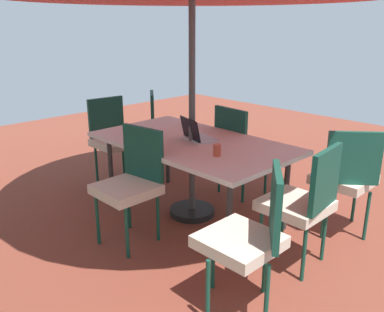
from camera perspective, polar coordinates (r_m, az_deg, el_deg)
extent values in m
cube|color=brown|center=(4.12, 0.00, -8.15)|extent=(10.00, 10.00, 0.02)
cube|color=silver|center=(3.85, 0.00, 1.86)|extent=(1.91, 1.08, 0.04)
cylinder|color=#333333|center=(3.78, 12.92, -5.00)|extent=(0.05, 0.05, 0.72)
cylinder|color=#333333|center=(4.78, -3.43, 0.38)|extent=(0.05, 0.05, 0.72)
cylinder|color=#333333|center=(3.21, 5.17, -8.97)|extent=(0.05, 0.05, 0.72)
cylinder|color=#333333|center=(4.34, -11.21, -1.84)|extent=(0.05, 0.05, 0.72)
cylinder|color=#4C4C4C|center=(3.74, 0.00, 8.59)|extent=(0.06, 0.06, 2.39)
cylinder|color=black|center=(4.10, 0.00, -7.65)|extent=(0.44, 0.44, 0.06)
cube|color=beige|center=(3.87, 20.26, -3.05)|extent=(0.46, 0.46, 0.08)
cube|color=#144738|center=(3.60, 21.55, -0.32)|extent=(0.36, 0.32, 0.45)
cylinder|color=#144738|center=(4.18, 21.64, -5.58)|extent=(0.03, 0.03, 0.45)
cylinder|color=#144738|center=(4.09, 16.78, -5.57)|extent=(0.03, 0.03, 0.45)
cylinder|color=#144738|center=(3.87, 23.09, -7.71)|extent=(0.03, 0.03, 0.45)
cylinder|color=#144738|center=(3.77, 17.85, -7.77)|extent=(0.03, 0.03, 0.45)
cube|color=beige|center=(4.47, 7.14, 0.76)|extent=(0.46, 0.46, 0.08)
cube|color=#144738|center=(4.25, 5.34, 3.63)|extent=(0.44, 0.07, 0.45)
cylinder|color=#144738|center=(4.57, 10.21, -2.50)|extent=(0.03, 0.03, 0.45)
cylinder|color=#144738|center=(4.79, 6.93, -1.35)|extent=(0.03, 0.03, 0.45)
cylinder|color=#144738|center=(4.32, 7.11, -3.61)|extent=(0.03, 0.03, 0.45)
cylinder|color=#144738|center=(4.55, 3.81, -2.34)|extent=(0.03, 0.03, 0.45)
cube|color=beige|center=(3.46, -9.09, -4.59)|extent=(0.46, 0.46, 0.08)
cube|color=#144738|center=(3.51, -6.80, 0.42)|extent=(0.44, 0.10, 0.45)
cylinder|color=#144738|center=(3.60, -12.98, -8.61)|extent=(0.03, 0.03, 0.45)
cylinder|color=#144738|center=(3.35, -9.02, -10.46)|extent=(0.03, 0.03, 0.45)
cylinder|color=#144738|center=(3.80, -8.76, -6.79)|extent=(0.03, 0.03, 0.45)
cylinder|color=#144738|center=(3.57, -4.76, -8.37)|extent=(0.03, 0.03, 0.45)
cube|color=beige|center=(3.23, 14.12, -6.65)|extent=(0.46, 0.46, 0.08)
cube|color=#144738|center=(3.06, 18.03, -3.08)|extent=(0.09, 0.44, 0.45)
cylinder|color=#144738|center=(3.56, 12.46, -8.82)|extent=(0.03, 0.03, 0.45)
cylinder|color=#144738|center=(3.28, 9.48, -11.13)|extent=(0.03, 0.03, 0.45)
cylinder|color=#144738|center=(3.44, 17.85, -10.36)|extent=(0.03, 0.03, 0.45)
cylinder|color=#144738|center=(3.15, 15.27, -12.96)|extent=(0.03, 0.03, 0.45)
cube|color=beige|center=(4.81, -10.50, 1.87)|extent=(0.46, 0.46, 0.08)
cube|color=#144738|center=(4.93, -11.84, 5.36)|extent=(0.09, 0.44, 0.45)
cylinder|color=#144738|center=(4.66, -11.21, -2.14)|extent=(0.03, 0.03, 0.45)
cylinder|color=#144738|center=(4.82, -7.42, -1.24)|extent=(0.03, 0.03, 0.45)
cylinder|color=#144738|center=(4.97, -13.13, -0.99)|extent=(0.03, 0.03, 0.45)
cylinder|color=#144738|center=(5.12, -9.51, -0.18)|extent=(0.03, 0.03, 0.45)
cube|color=beige|center=(5.26, -3.15, 3.54)|extent=(0.46, 0.46, 0.08)
cube|color=#144738|center=(5.19, -5.54, 6.30)|extent=(0.37, 0.30, 0.45)
cylinder|color=#144738|center=(5.17, -1.01, 0.26)|extent=(0.03, 0.03, 0.45)
cylinder|color=#144738|center=(5.51, -1.34, 1.40)|extent=(0.03, 0.03, 0.45)
cylinder|color=#144738|center=(5.15, -5.00, 0.13)|extent=(0.03, 0.03, 0.45)
cylinder|color=#144738|center=(5.50, -5.08, 1.29)|extent=(0.03, 0.03, 0.45)
cube|color=beige|center=(2.68, 6.60, -11.70)|extent=(0.46, 0.46, 0.08)
cube|color=#144738|center=(2.56, 11.54, -6.73)|extent=(0.30, 0.37, 0.45)
cylinder|color=#144738|center=(2.97, 2.93, -14.23)|extent=(0.03, 0.03, 0.45)
cylinder|color=#144738|center=(2.68, 2.21, -18.34)|extent=(0.03, 0.03, 0.45)
cylinder|color=#144738|center=(2.97, 10.09, -14.55)|extent=(0.03, 0.03, 0.45)
cylinder|color=#144738|center=(2.68, 10.33, -18.70)|extent=(0.03, 0.03, 0.45)
cube|color=#B7B7BC|center=(3.88, 1.18, 2.44)|extent=(0.37, 0.30, 0.02)
cube|color=black|center=(3.80, -0.26, 3.80)|extent=(0.32, 0.14, 0.20)
cylinder|color=#CC4C33|center=(3.40, 3.50, 0.80)|extent=(0.07, 0.07, 0.10)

